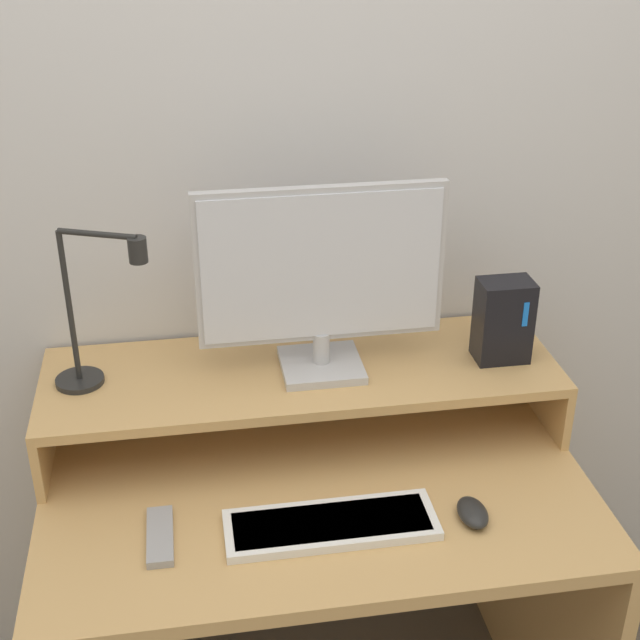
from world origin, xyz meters
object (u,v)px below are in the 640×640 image
desk_lamp (94,323)px  remote_control (160,536)px  mouse (473,513)px  monitor (321,276)px  router_dock (503,320)px  keyboard (331,524)px

desk_lamp → remote_control: (0.11, -0.32, -0.30)m
mouse → remote_control: 0.59m
monitor → router_dock: 0.41m
monitor → remote_control: monitor is taller
desk_lamp → keyboard: 0.62m
keyboard → remote_control: keyboard is taller
keyboard → mouse: mouse is taller
router_dock → desk_lamp: bearing=178.5°
mouse → router_dock: bearing=64.6°
desk_lamp → monitor: bearing=-0.6°
desk_lamp → mouse: desk_lamp is taller
keyboard → mouse: bearing=-3.4°
desk_lamp → router_dock: 0.86m
desk_lamp → router_dock: desk_lamp is taller
desk_lamp → mouse: bearing=-26.9°
remote_control → keyboard: bearing=-3.8°
monitor → remote_control: 0.60m
desk_lamp → keyboard: size_ratio=0.86×
mouse → remote_control: (-0.59, 0.04, -0.01)m
mouse → remote_control: bearing=176.4°
router_dock → remote_control: (-0.75, -0.30, -0.24)m
keyboard → monitor: bearing=83.8°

